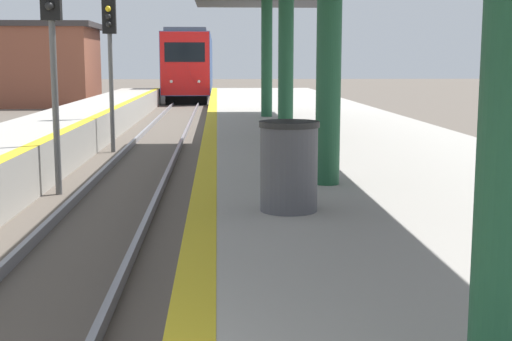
{
  "coord_description": "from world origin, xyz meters",
  "views": [
    {
      "loc": [
        1.82,
        -1.96,
        2.5
      ],
      "look_at": [
        3.14,
        22.43,
        -1.25
      ],
      "focal_mm": 50.0,
      "sensor_mm": 36.0,
      "label": 1
    }
  ],
  "objects_px": {
    "signal_far": "(110,46)",
    "trash_bin": "(289,166)",
    "train": "(191,65)",
    "signal_mid": "(52,39)"
  },
  "relations": [
    {
      "from": "signal_mid",
      "to": "trash_bin",
      "type": "height_order",
      "value": "signal_mid"
    },
    {
      "from": "signal_mid",
      "to": "trash_bin",
      "type": "relative_size",
      "value": 4.4
    },
    {
      "from": "train",
      "to": "signal_far",
      "type": "xyz_separation_m",
      "value": [
        -1.09,
        -30.31,
        0.66
      ]
    },
    {
      "from": "signal_far",
      "to": "trash_bin",
      "type": "distance_m",
      "value": 13.14
    },
    {
      "from": "signal_mid",
      "to": "trash_bin",
      "type": "distance_m",
      "value": 7.37
    },
    {
      "from": "signal_far",
      "to": "trash_bin",
      "type": "bearing_deg",
      "value": -73.77
    },
    {
      "from": "signal_far",
      "to": "trash_bin",
      "type": "relative_size",
      "value": 4.4
    },
    {
      "from": "trash_bin",
      "to": "signal_far",
      "type": "bearing_deg",
      "value": 106.23
    },
    {
      "from": "train",
      "to": "trash_bin",
      "type": "height_order",
      "value": "train"
    },
    {
      "from": "train",
      "to": "signal_mid",
      "type": "relative_size",
      "value": 4.62
    }
  ]
}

